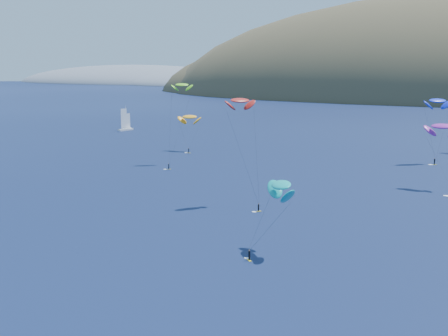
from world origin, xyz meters
TOP-DOWN VIEW (x-y plane):
  - headland at (-445.26, 750.08)m, footprint 460.00×250.00m
  - sailboat at (-96.98, 197.94)m, footprint 9.45×8.23m
  - kitesurfer_1 at (-38.49, 154.29)m, footprint 8.66×7.66m
  - kitesurfer_3 at (-26.69, 129.12)m, footprint 6.68×14.89m
  - kitesurfer_4 at (42.73, 164.54)m, footprint 9.32×8.55m
  - kitesurfer_5 at (33.50, 57.74)m, footprint 8.62×11.58m
  - kitesurfer_6 at (49.53, 124.45)m, footprint 9.33×11.40m
  - kitesurfer_9 at (12.71, 86.35)m, footprint 10.32×8.79m

SIDE VIEW (x-z plane):
  - headland at x=-445.26m, z-range -33.36..26.64m
  - sailboat at x=-96.98m, z-range -4.73..6.60m
  - kitesurfer_5 at x=33.50m, z-range 4.43..18.07m
  - kitesurfer_1 at x=-38.49m, z-range 4.77..19.08m
  - kitesurfer_6 at x=49.53m, z-range 6.50..24.22m
  - kitesurfer_4 at x=42.73m, z-range 8.37..30.04m
  - kitesurfer_9 at x=12.71m, z-range 10.38..35.07m
  - kitesurfer_3 at x=-26.69m, z-range 11.07..36.88m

